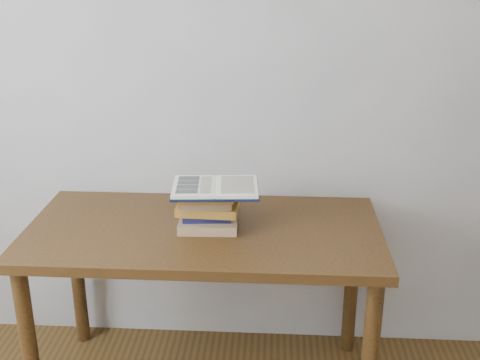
{
  "coord_description": "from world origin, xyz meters",
  "views": [
    {
      "loc": [
        0.33,
        -0.7,
        1.71
      ],
      "look_at": [
        0.21,
        1.36,
        0.93
      ],
      "focal_mm": 45.0,
      "sensor_mm": 36.0,
      "label": 1
    }
  ],
  "objects": [
    {
      "name": "book_stack",
      "position": [
        0.08,
        1.39,
        0.8
      ],
      "size": [
        0.23,
        0.19,
        0.16
      ],
      "color": "tan",
      "rests_on": "desk"
    },
    {
      "name": "open_book",
      "position": [
        0.11,
        1.37,
        0.9
      ],
      "size": [
        0.34,
        0.25,
        0.03
      ],
      "rotation": [
        0.0,
        0.0,
        0.07
      ],
      "color": "black",
      "rests_on": "book_stack"
    },
    {
      "name": "desk",
      "position": [
        0.07,
        1.38,
        0.63
      ],
      "size": [
        1.36,
        0.68,
        0.73
      ],
      "color": "#4C3313",
      "rests_on": "ground"
    }
  ]
}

